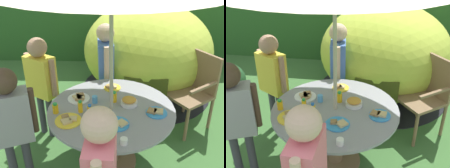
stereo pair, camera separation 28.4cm
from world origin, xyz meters
TOP-DOWN VIEW (x-y plane):
  - ground_plane at (0.00, 0.00)m, footprint 10.00×10.00m
  - hedge_backdrop at (0.00, 3.04)m, footprint 9.00×0.70m
  - garden_table at (0.00, 0.00)m, footprint 1.27×1.27m
  - wooden_chair at (1.01, 0.73)m, footprint 0.66×0.66m
  - dome_tent at (0.50, 1.65)m, footprint 2.23×2.23m
  - child_in_blue_shirt at (-0.10, 0.90)m, footprint 0.22×0.44m
  - child_in_yellow_shirt at (-0.81, 0.47)m, footprint 0.38×0.32m
  - child_in_grey_shirt at (-0.86, -0.35)m, footprint 0.41×0.30m
  - snack_bowl at (0.18, 0.08)m, footprint 0.17×0.17m
  - plate_front_edge at (-0.00, 0.41)m, footprint 0.19×0.19m
  - plate_center_back at (0.06, -0.26)m, footprint 0.23×0.23m
  - plate_near_right at (-0.40, -0.21)m, footprint 0.25×0.25m
  - plate_far_right at (-0.35, 0.18)m, footprint 0.23×0.23m
  - plate_center_front at (0.44, -0.06)m, footprint 0.21×0.21m
  - juice_bottle_near_left at (-0.54, -0.08)m, footprint 0.06×0.06m
  - juice_bottle_far_left at (-0.20, -0.10)m, footprint 0.05×0.05m
  - juice_bottle_mid_left at (-0.30, -0.06)m, footprint 0.05×0.05m
  - juice_bottle_mid_right at (0.02, 0.13)m, footprint 0.05×0.05m
  - cup_near at (-0.17, 0.11)m, footprint 0.06×0.06m
  - cup_far at (0.12, -0.52)m, footprint 0.06×0.06m

SIDE VIEW (x-z plane):
  - ground_plane at x=0.00m, z-range -0.02..0.00m
  - garden_table at x=0.00m, z-range 0.16..0.86m
  - wooden_chair at x=1.01m, z-range 0.06..1.04m
  - dome_tent at x=0.50m, z-range -0.01..1.37m
  - plate_center_back at x=0.06m, z-range 0.69..0.72m
  - plate_near_right at x=-0.40m, z-range 0.69..0.72m
  - plate_front_edge at x=0.00m, z-range 0.69..0.72m
  - plate_center_front at x=0.44m, z-range 0.69..0.72m
  - plate_far_right at x=-0.35m, z-range 0.69..0.72m
  - cup_far at x=0.12m, z-range 0.70..0.75m
  - snack_bowl at x=0.18m, z-range 0.69..0.77m
  - cup_near at x=-0.17m, z-range 0.70..0.77m
  - juice_bottle_near_left at x=-0.54m, z-range 0.69..0.80m
  - juice_bottle_far_left at x=-0.20m, z-range 0.69..0.80m
  - juice_bottle_mid_right at x=0.02m, z-range 0.69..0.81m
  - juice_bottle_mid_left at x=-0.30m, z-range 0.69..0.82m
  - child_in_yellow_shirt at x=-0.81m, z-range 0.18..1.44m
  - hedge_backdrop at x=0.00m, z-range 0.00..1.64m
  - child_in_blue_shirt at x=-0.10m, z-range 0.18..1.47m
  - child_in_grey_shirt at x=-0.86m, z-range 0.18..1.48m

